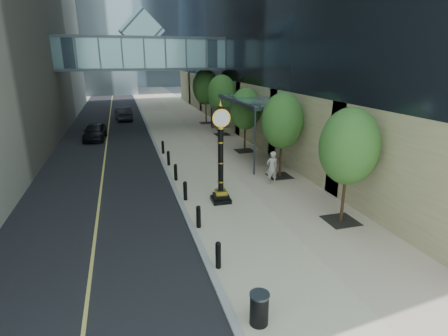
{
  "coord_description": "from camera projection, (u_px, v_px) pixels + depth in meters",
  "views": [
    {
      "loc": [
        -5.5,
        -9.27,
        7.09
      ],
      "look_at": [
        -1.08,
        5.82,
        2.13
      ],
      "focal_mm": 28.0,
      "sensor_mm": 36.0,
      "label": 1
    }
  ],
  "objects": [
    {
      "name": "pedestrian",
      "position": [
        272.0,
        168.0,
        20.21
      ],
      "size": [
        0.72,
        0.49,
        1.95
      ],
      "primitive_type": "imported",
      "rotation": [
        0.0,
        0.0,
        3.11
      ],
      "color": "#A59E98",
      "rests_on": "sidewalk"
    },
    {
      "name": "bollard_row",
      "position": [
        180.0,
        182.0,
        19.45
      ],
      "size": [
        0.2,
        16.2,
        0.9
      ],
      "color": "black",
      "rests_on": "sidewalk"
    },
    {
      "name": "car_near",
      "position": [
        95.0,
        131.0,
        31.5
      ],
      "size": [
        2.13,
        4.55,
        1.5
      ],
      "primitive_type": "imported",
      "rotation": [
        0.0,
        0.0,
        -0.08
      ],
      "color": "black",
      "rests_on": "road"
    },
    {
      "name": "road",
      "position": [
        110.0,
        113.0,
        46.82
      ],
      "size": [
        8.0,
        180.0,
        0.02
      ],
      "primitive_type": "cube",
      "color": "black",
      "rests_on": "ground"
    },
    {
      "name": "curb",
      "position": [
        141.0,
        112.0,
        47.89
      ],
      "size": [
        0.25,
        180.0,
        0.07
      ],
      "primitive_type": "cube",
      "color": "gray",
      "rests_on": "ground"
    },
    {
      "name": "ground",
      "position": [
        301.0,
        272.0,
        12.09
      ],
      "size": [
        320.0,
        320.0,
        0.0
      ],
      "primitive_type": "plane",
      "color": "gray",
      "rests_on": "ground"
    },
    {
      "name": "entrance_canopy",
      "position": [
        253.0,
        101.0,
        24.58
      ],
      "size": [
        3.0,
        8.0,
        4.38
      ],
      "color": "#383F44",
      "rests_on": "ground"
    },
    {
      "name": "skywalk",
      "position": [
        143.0,
        51.0,
        34.59
      ],
      "size": [
        17.0,
        4.2,
        5.8
      ],
      "color": "slate",
      "rests_on": "ground"
    },
    {
      "name": "street_clock",
      "position": [
        221.0,
        161.0,
        17.25
      ],
      "size": [
        0.98,
        0.98,
        5.0
      ],
      "rotation": [
        0.0,
        0.0,
        -0.05
      ],
      "color": "black",
      "rests_on": "sidewalk"
    },
    {
      "name": "car_far",
      "position": [
        123.0,
        113.0,
        41.6
      ],
      "size": [
        2.17,
        4.83,
        1.54
      ],
      "primitive_type": "imported",
      "rotation": [
        0.0,
        0.0,
        3.26
      ],
      "color": "black",
      "rests_on": "road"
    },
    {
      "name": "trash_bin",
      "position": [
        259.0,
        310.0,
        9.56
      ],
      "size": [
        0.67,
        0.67,
        0.9
      ],
      "primitive_type": "cylinder",
      "rotation": [
        0.0,
        0.0,
        0.36
      ],
      "color": "black",
      "rests_on": "sidewalk"
    },
    {
      "name": "sidewalk",
      "position": [
        170.0,
        111.0,
        48.96
      ],
      "size": [
        8.0,
        180.0,
        0.06
      ],
      "primitive_type": "cube",
      "color": "#BAAE8F",
      "rests_on": "ground"
    },
    {
      "name": "street_trees",
      "position": [
        239.0,
        102.0,
        28.0
      ],
      "size": [
        2.87,
        28.68,
        5.9
      ],
      "color": "black",
      "rests_on": "sidewalk"
    }
  ]
}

